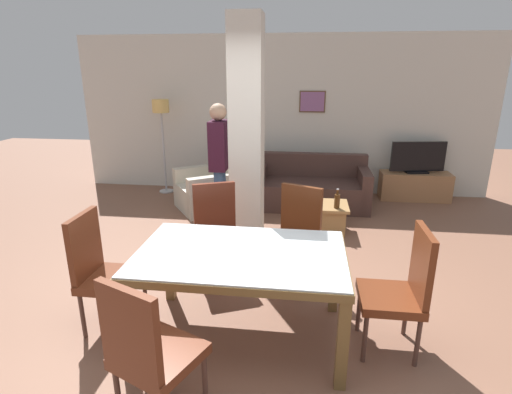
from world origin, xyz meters
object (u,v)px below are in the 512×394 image
(dining_chair_far_right, at_px, (296,233))
(dining_chair_head_left, at_px, (101,268))
(dining_table, at_px, (241,269))
(tv_stand, at_px, (414,186))
(tv_screen, at_px, (418,158))
(sofa, at_px, (311,189))
(dining_chair_near_left, at_px, (148,349))
(coffee_table, at_px, (321,217))
(floor_lamp, at_px, (161,116))
(dining_chair_far_left, at_px, (217,230))
(armchair, at_px, (210,191))
(bottle, at_px, (337,201))
(standing_person, at_px, (219,158))
(dining_chair_head_right, at_px, (402,287))

(dining_chair_far_right, bearing_deg, dining_chair_head_left, 53.91)
(dining_table, bearing_deg, tv_stand, 59.88)
(tv_screen, bearing_deg, sofa, 7.68)
(sofa, bearing_deg, dining_chair_near_left, 77.44)
(coffee_table, bearing_deg, floor_lamp, 151.26)
(tv_stand, relative_size, tv_screen, 1.26)
(dining_chair_far_left, bearing_deg, sofa, -134.47)
(armchair, distance_m, bottle, 2.11)
(dining_chair_head_left, relative_size, armchair, 0.86)
(tv_stand, bearing_deg, standing_person, -151.67)
(dining_table, bearing_deg, floor_lamp, 117.44)
(dining_chair_far_left, height_order, armchair, dining_chair_far_left)
(dining_chair_head_right, relative_size, armchair, 0.86)
(floor_lamp, distance_m, standing_person, 2.05)
(dining_table, distance_m, tv_stand, 4.65)
(armchair, height_order, tv_screen, tv_screen)
(dining_chair_far_right, bearing_deg, bottle, -87.74)
(dining_table, relative_size, sofa, 0.91)
(dining_chair_head_left, xyz_separation_m, tv_screen, (3.50, 4.01, 0.17))
(dining_chair_far_left, xyz_separation_m, dining_chair_near_left, (-0.00, -1.85, 0.00))
(dining_chair_head_right, bearing_deg, dining_table, 90.00)
(floor_lamp, bearing_deg, dining_chair_head_right, -50.05)
(dining_chair_head_right, bearing_deg, dining_chair_far_right, 41.60)
(sofa, relative_size, tv_screen, 1.99)
(armchair, relative_size, tv_stand, 1.04)
(dining_chair_near_left, bearing_deg, armchair, 122.29)
(tv_stand, distance_m, tv_screen, 0.49)
(dining_chair_far_right, height_order, floor_lamp, floor_lamp)
(dining_chair_near_left, relative_size, armchair, 0.86)
(coffee_table, bearing_deg, dining_chair_far_left, -127.46)
(dining_chair_far_right, distance_m, tv_stand, 3.63)
(dining_chair_far_left, xyz_separation_m, coffee_table, (1.12, 1.46, -0.35))
(dining_chair_head_right, bearing_deg, armchair, 36.09)
(standing_person, bearing_deg, armchair, -155.33)
(dining_table, relative_size, standing_person, 0.96)
(sofa, xyz_separation_m, standing_person, (-1.26, -1.09, 0.71))
(dining_chair_near_left, bearing_deg, dining_chair_far_right, 90.25)
(dining_table, bearing_deg, coffee_table, 73.31)
(dining_chair_far_right, bearing_deg, standing_person, -29.86)
(standing_person, bearing_deg, dining_chair_head_left, -12.07)
(dining_chair_near_left, xyz_separation_m, standing_person, (-0.28, 3.31, 0.44))
(dining_chair_far_right, bearing_deg, dining_chair_near_left, 89.75)
(dining_chair_far_right, relative_size, bottle, 3.88)
(dining_chair_head_right, bearing_deg, standing_person, 38.93)
(dining_chair_near_left, distance_m, floor_lamp, 5.15)
(dining_chair_head_left, height_order, dining_chair_near_left, same)
(dining_chair_far_left, height_order, standing_person, standing_person)
(dining_chair_near_left, height_order, coffee_table, dining_chair_near_left)
(tv_screen, distance_m, standing_person, 3.43)
(dining_chair_head_left, distance_m, floor_lamp, 4.07)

